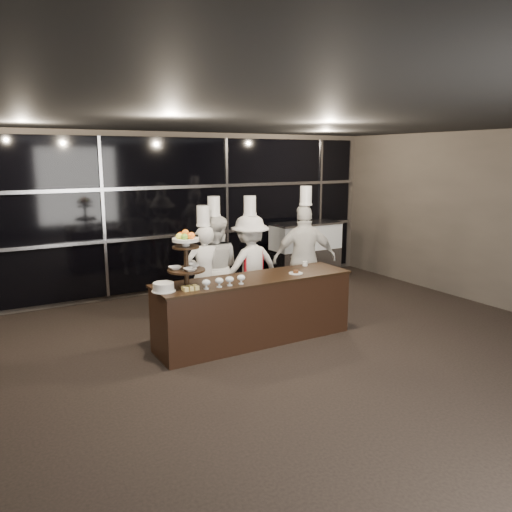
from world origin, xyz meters
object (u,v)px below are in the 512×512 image
chef_a (204,273)px  chef_b (215,267)px  display_stand (186,255)px  buffet_counter (254,309)px  chef_c (250,266)px  display_case (305,249)px  chef_d (305,258)px  layer_cake (164,287)px

chef_a → chef_b: size_ratio=0.94×
display_stand → buffet_counter: bearing=0.0°
chef_a → chef_b: 0.31m
buffet_counter → chef_c: 1.14m
display_case → chef_d: 2.02m
layer_cake → display_case: 4.61m
layer_cake → chef_b: (1.29, 1.24, -0.13)m
chef_b → buffet_counter: bearing=-88.3°
buffet_counter → display_case: size_ratio=1.99×
buffet_counter → display_stand: size_ratio=3.81×
chef_b → chef_d: chef_d is taller
buffet_counter → display_case: bearing=42.6°
buffet_counter → display_case: 3.52m
chef_d → chef_c: bearing=167.2°
chef_b → chef_c: size_ratio=1.00×
chef_c → chef_d: bearing=-12.8°
display_case → chef_c: (-2.10, -1.41, 0.15)m
layer_cake → display_case: (3.91, 2.43, -0.29)m
buffet_counter → chef_b: size_ratio=1.45×
buffet_counter → chef_c: size_ratio=1.45×
display_stand → chef_d: bearing=17.6°
layer_cake → chef_a: bearing=46.1°
chef_a → chef_b: bearing=32.4°
display_stand → display_case: size_ratio=0.52×
chef_a → chef_d: (1.69, -0.27, 0.11)m
chef_a → chef_b: (0.26, 0.16, 0.04)m
display_stand → layer_cake: (-0.33, -0.05, -0.37)m
chef_b → chef_c: chef_c is taller
chef_b → chef_c: (0.52, -0.22, -0.00)m
chef_a → chef_d: 1.71m
buffet_counter → chef_d: 1.65m
display_case → display_stand: bearing=-146.4°
display_case → chef_a: 3.18m
chef_a → chef_d: chef_d is taller
chef_d → display_case: bearing=53.7°
display_stand → display_case: 4.35m
layer_cake → chef_a: (1.04, 1.08, -0.17)m
display_case → chef_b: bearing=-155.6°
display_case → chef_b: size_ratio=0.73×
buffet_counter → chef_a: size_ratio=1.54×
display_case → chef_b: 2.88m
chef_b → display_case: bearing=24.4°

